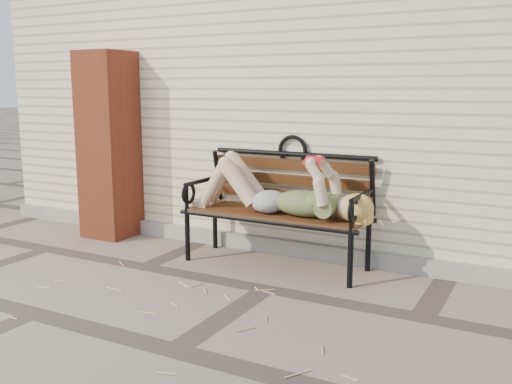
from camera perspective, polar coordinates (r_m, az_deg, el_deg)
The scene contains 7 objects.
ground at distance 4.70m, azimuth 1.00°, elevation -9.68°, with size 80.00×80.00×0.00m, color #7B695F.
house_wall at distance 7.22m, azimuth 12.11°, elevation 9.24°, with size 8.00×4.00×3.00m, color beige.
foundation_strip at distance 5.52m, azimuth 5.63°, elevation -5.87°, with size 8.00×0.10×0.15m, color #9E978E.
brick_pillar at distance 6.39m, azimuth -14.48°, elevation 4.54°, with size 0.50×0.50×2.00m, color #A44325.
garden_bench at distance 5.24m, azimuth 2.50°, elevation -0.10°, with size 1.82×0.72×1.18m.
reading_woman at distance 5.10m, azimuth 1.95°, elevation 0.06°, with size 1.72×0.39×0.54m.
straw_scatter at distance 4.22m, azimuth -9.68°, elevation -12.17°, with size 2.92×1.70×0.01m.
Camera 1 is at (2.01, -3.93, 1.61)m, focal length 40.00 mm.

